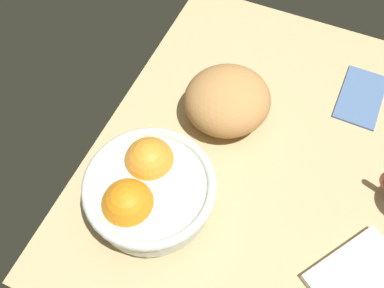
# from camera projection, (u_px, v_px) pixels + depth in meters

# --- Properties ---
(ground_plane) EXTENTS (0.77, 0.66, 0.03)m
(ground_plane) POSITION_uv_depth(u_px,v_px,m) (279.00, 164.00, 0.77)
(ground_plane) COLOR tan
(fruit_bowl) EXTENTS (0.21, 0.21, 0.11)m
(fruit_bowl) POSITION_uv_depth(u_px,v_px,m) (148.00, 189.00, 0.66)
(fruit_bowl) COLOR silver
(fruit_bowl) RESTS_ON ground
(bread_loaf) EXTENTS (0.22, 0.22, 0.10)m
(bread_loaf) POSITION_uv_depth(u_px,v_px,m) (227.00, 100.00, 0.77)
(bread_loaf) COLOR #B98247
(bread_loaf) RESTS_ON ground
(napkin_folded) EXTENTS (0.15, 0.08, 0.01)m
(napkin_folded) POSITION_uv_depth(u_px,v_px,m) (361.00, 96.00, 0.83)
(napkin_folded) COLOR #496694
(napkin_folded) RESTS_ON ground
(napkin_spare) EXTENTS (0.19, 0.18, 0.01)m
(napkin_spare) POSITION_uv_depth(u_px,v_px,m) (362.00, 281.00, 0.64)
(napkin_spare) COLOR silver
(napkin_spare) RESTS_ON ground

